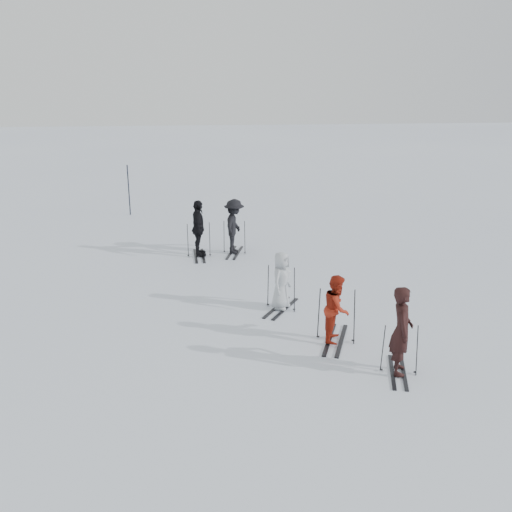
{
  "coord_description": "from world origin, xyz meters",
  "views": [
    {
      "loc": [
        -1.68,
        -14.7,
        5.99
      ],
      "look_at": [
        0.0,
        1.0,
        1.0
      ],
      "focal_mm": 40.0,
      "sensor_mm": 36.0,
      "label": 1
    }
  ],
  "objects_px": {
    "skier_red": "(337,309)",
    "piste_marker": "(129,190)",
    "skier_uphill_left": "(198,229)",
    "skier_grey": "(281,281)",
    "skier_near_dark": "(401,332)",
    "skier_uphill_far": "(234,227)"
  },
  "relations": [
    {
      "from": "skier_uphill_left",
      "to": "piste_marker",
      "type": "bearing_deg",
      "value": 22.37
    },
    {
      "from": "skier_grey",
      "to": "piste_marker",
      "type": "xyz_separation_m",
      "value": [
        -5.17,
        11.54,
        0.34
      ]
    },
    {
      "from": "skier_uphill_left",
      "to": "skier_near_dark",
      "type": "bearing_deg",
      "value": -157.04
    },
    {
      "from": "skier_red",
      "to": "skier_uphill_far",
      "type": "height_order",
      "value": "skier_uphill_far"
    },
    {
      "from": "skier_grey",
      "to": "skier_uphill_left",
      "type": "height_order",
      "value": "skier_uphill_left"
    },
    {
      "from": "skier_uphill_far",
      "to": "skier_near_dark",
      "type": "bearing_deg",
      "value": -147.32
    },
    {
      "from": "skier_near_dark",
      "to": "skier_uphill_left",
      "type": "bearing_deg",
      "value": 40.52
    },
    {
      "from": "skier_red",
      "to": "skier_uphill_left",
      "type": "xyz_separation_m",
      "value": [
        -3.13,
        7.01,
        0.17
      ]
    },
    {
      "from": "skier_uphill_left",
      "to": "piste_marker",
      "type": "xyz_separation_m",
      "value": [
        -3.03,
        6.6,
        0.15
      ]
    },
    {
      "from": "skier_red",
      "to": "skier_grey",
      "type": "distance_m",
      "value": 2.3
    },
    {
      "from": "skier_near_dark",
      "to": "skier_red",
      "type": "distance_m",
      "value": 1.91
    },
    {
      "from": "skier_grey",
      "to": "skier_uphill_far",
      "type": "height_order",
      "value": "skier_uphill_far"
    },
    {
      "from": "skier_grey",
      "to": "skier_uphill_left",
      "type": "bearing_deg",
      "value": 55.32
    },
    {
      "from": "skier_near_dark",
      "to": "skier_uphill_far",
      "type": "relative_size",
      "value": 1.0
    },
    {
      "from": "skier_red",
      "to": "piste_marker",
      "type": "distance_m",
      "value": 14.95
    },
    {
      "from": "skier_red",
      "to": "piste_marker",
      "type": "relative_size",
      "value": 0.71
    },
    {
      "from": "skier_red",
      "to": "skier_grey",
      "type": "relative_size",
      "value": 1.03
    },
    {
      "from": "piste_marker",
      "to": "skier_uphill_far",
      "type": "bearing_deg",
      "value": -56.05
    },
    {
      "from": "skier_near_dark",
      "to": "piste_marker",
      "type": "relative_size",
      "value": 0.85
    },
    {
      "from": "skier_grey",
      "to": "piste_marker",
      "type": "bearing_deg",
      "value": 56.06
    },
    {
      "from": "piste_marker",
      "to": "skier_red",
      "type": "bearing_deg",
      "value": -65.64
    },
    {
      "from": "skier_red",
      "to": "skier_grey",
      "type": "bearing_deg",
      "value": 46.69
    }
  ]
}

